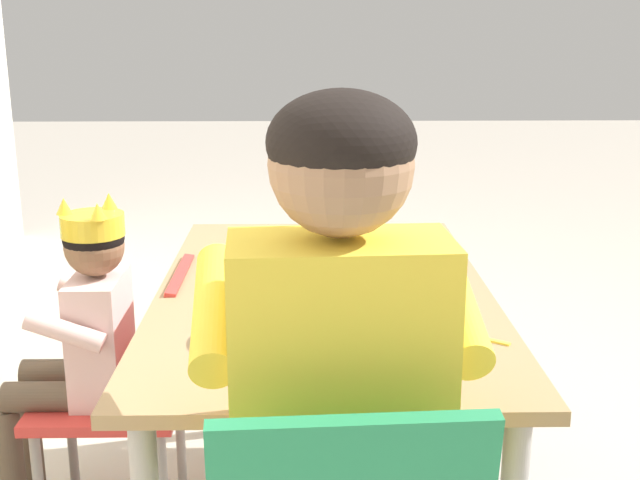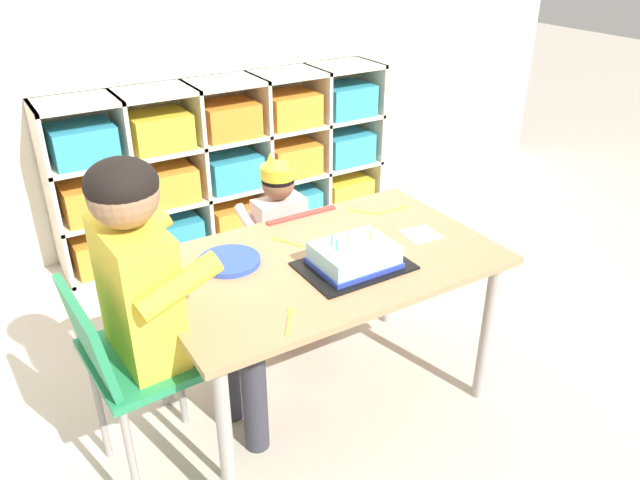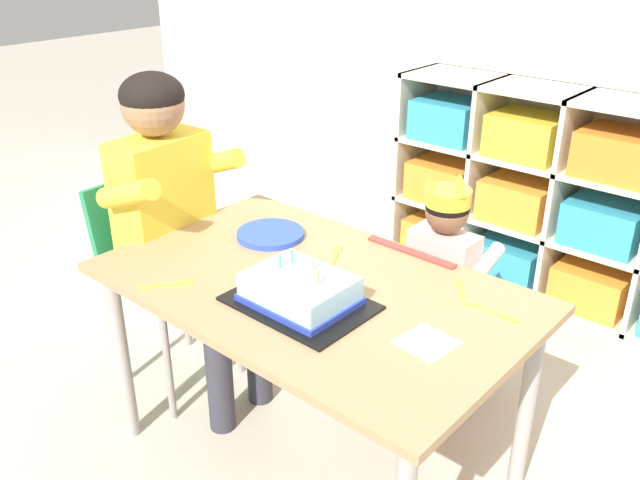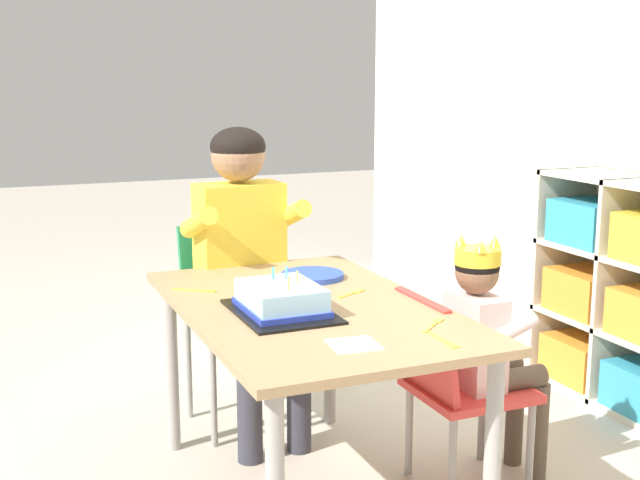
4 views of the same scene
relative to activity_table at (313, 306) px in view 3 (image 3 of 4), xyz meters
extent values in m
plane|color=#BCB2A3|center=(0.00, 0.00, -0.55)|extent=(16.00, 16.00, 0.00)
cube|color=beige|center=(0.29, 1.60, -0.10)|extent=(1.88, 0.01, 0.88)
cube|color=beige|center=(-0.64, 1.45, -0.10)|extent=(0.02, 0.31, 0.88)
cube|color=beige|center=(-0.27, 1.45, -0.10)|extent=(0.02, 0.31, 0.88)
cube|color=beige|center=(0.10, 1.45, -0.10)|extent=(0.02, 0.31, 0.88)
cube|color=beige|center=(0.29, 1.45, -0.54)|extent=(1.88, 0.31, 0.02)
cube|color=beige|center=(0.29, 1.45, -0.25)|extent=(1.88, 0.31, 0.02)
cube|color=beige|center=(0.29, 1.45, 0.04)|extent=(1.88, 0.31, 0.02)
cube|color=beige|center=(0.29, 1.45, 0.33)|extent=(1.88, 0.31, 0.02)
cube|color=orange|center=(-0.46, 1.43, -0.44)|extent=(0.29, 0.25, 0.17)
cube|color=teal|center=(-0.09, 1.43, -0.44)|extent=(0.29, 0.25, 0.17)
cube|color=orange|center=(0.29, 1.43, -0.44)|extent=(0.29, 0.25, 0.17)
cube|color=orange|center=(-0.46, 1.43, -0.15)|extent=(0.29, 0.25, 0.17)
cube|color=orange|center=(-0.09, 1.43, -0.15)|extent=(0.29, 0.25, 0.17)
cube|color=teal|center=(0.29, 1.43, -0.15)|extent=(0.29, 0.25, 0.17)
cube|color=teal|center=(-0.46, 1.43, 0.14)|extent=(0.29, 0.25, 0.17)
cube|color=yellow|center=(-0.09, 1.43, 0.14)|extent=(0.29, 0.25, 0.17)
cube|color=orange|center=(0.29, 1.43, 0.14)|extent=(0.29, 0.25, 0.17)
cube|color=#A37F56|center=(0.00, 0.00, 0.06)|extent=(1.15, 0.71, 0.02)
cylinder|color=#9E9993|center=(-0.51, -0.29, -0.25)|extent=(0.04, 0.04, 0.59)
cylinder|color=#9E9993|center=(-0.51, 0.29, -0.25)|extent=(0.04, 0.04, 0.59)
cylinder|color=#9E9993|center=(0.51, 0.29, -0.25)|extent=(0.04, 0.04, 0.59)
cube|color=red|center=(0.10, 0.50, -0.23)|extent=(0.32, 0.34, 0.03)
cube|color=red|center=(0.10, 0.34, -0.07)|extent=(0.29, 0.07, 0.30)
cylinder|color=gray|center=(0.23, 0.64, -0.39)|extent=(0.02, 0.02, 0.30)
cylinder|color=gray|center=(-0.03, 0.64, -0.39)|extent=(0.02, 0.02, 0.30)
cylinder|color=gray|center=(0.23, 0.36, -0.39)|extent=(0.02, 0.02, 0.30)
cylinder|color=gray|center=(-0.03, 0.36, -0.39)|extent=(0.02, 0.02, 0.30)
cube|color=beige|center=(0.10, 0.51, -0.08)|extent=(0.21, 0.11, 0.29)
sphere|color=brown|center=(0.10, 0.51, 0.14)|extent=(0.13, 0.13, 0.13)
ellipsoid|color=black|center=(0.10, 0.51, 0.16)|extent=(0.14, 0.14, 0.10)
cylinder|color=yellow|center=(0.10, 0.51, 0.19)|extent=(0.14, 0.14, 0.05)
cone|color=yellow|center=(0.10, 0.57, 0.23)|extent=(0.04, 0.04, 0.04)
cone|color=yellow|center=(0.15, 0.48, 0.23)|extent=(0.04, 0.04, 0.04)
cone|color=yellow|center=(0.04, 0.48, 0.23)|extent=(0.04, 0.04, 0.04)
cylinder|color=brown|center=(0.16, 0.61, -0.19)|extent=(0.07, 0.21, 0.07)
cylinder|color=brown|center=(0.03, 0.61, -0.19)|extent=(0.07, 0.21, 0.07)
cylinder|color=brown|center=(0.16, 0.72, -0.38)|extent=(0.06, 0.06, 0.32)
cylinder|color=brown|center=(0.03, 0.72, -0.38)|extent=(0.06, 0.06, 0.32)
cylinder|color=beige|center=(0.22, 0.55, -0.01)|extent=(0.05, 0.17, 0.10)
cylinder|color=beige|center=(-0.03, 0.55, -0.01)|extent=(0.05, 0.17, 0.10)
cube|color=#238451|center=(-0.63, -0.01, -0.08)|extent=(0.36, 0.40, 0.03)
cube|color=#238451|center=(-0.79, -0.02, 0.06)|extent=(0.08, 0.35, 0.25)
cylinder|color=gray|center=(-0.48, -0.16, -0.32)|extent=(0.02, 0.02, 0.46)
cylinder|color=gray|center=(-0.50, 0.16, -0.32)|extent=(0.02, 0.02, 0.46)
cylinder|color=gray|center=(-0.76, -0.18, -0.32)|extent=(0.02, 0.02, 0.46)
cylinder|color=gray|center=(-0.78, 0.14, -0.32)|extent=(0.02, 0.02, 0.46)
cube|color=yellow|center=(-0.63, -0.01, 0.14)|extent=(0.18, 0.31, 0.42)
sphere|color=#997051|center=(-0.63, -0.01, 0.45)|extent=(0.19, 0.19, 0.19)
ellipsoid|color=black|center=(-0.63, -0.01, 0.48)|extent=(0.19, 0.19, 0.14)
cylinder|color=#33333D|center=(-0.47, -0.09, -0.04)|extent=(0.31, 0.12, 0.10)
cylinder|color=#33333D|center=(-0.48, 0.09, -0.04)|extent=(0.31, 0.12, 0.10)
cylinder|color=#33333D|center=(-0.32, -0.08, -0.31)|extent=(0.08, 0.08, 0.48)
cylinder|color=#33333D|center=(-0.33, 0.10, -0.31)|extent=(0.08, 0.08, 0.48)
cylinder|color=yellow|center=(-0.56, -0.17, 0.23)|extent=(0.25, 0.08, 0.14)
cylinder|color=yellow|center=(-0.58, 0.16, 0.23)|extent=(0.25, 0.08, 0.14)
cube|color=black|center=(0.05, -0.10, 0.07)|extent=(0.35, 0.25, 0.01)
cube|color=#9ED1EF|center=(0.05, -0.10, 0.12)|extent=(0.25, 0.20, 0.07)
cube|color=#283DB2|center=(0.05, -0.10, 0.09)|extent=(0.26, 0.21, 0.02)
cylinder|color=#4CB2E5|center=(-0.02, -0.10, 0.17)|extent=(0.01, 0.01, 0.04)
cylinder|color=#EFCC4C|center=(0.05, -0.06, 0.17)|extent=(0.01, 0.01, 0.04)
cylinder|color=#EFCC4C|center=(0.11, -0.10, 0.17)|extent=(0.01, 0.01, 0.04)
cylinder|color=#4CB2E5|center=(-0.01, -0.06, 0.17)|extent=(0.01, 0.01, 0.04)
cylinder|color=blue|center=(-0.29, 0.13, 0.08)|extent=(0.20, 0.20, 0.02)
cube|color=white|center=(0.39, -0.04, 0.07)|extent=(0.13, 0.13, 0.00)
cube|color=yellow|center=(-0.29, -0.28, 0.07)|extent=(0.07, 0.09, 0.00)
cube|color=yellow|center=(-0.25, -0.22, 0.07)|extent=(0.04, 0.04, 0.00)
cube|color=yellow|center=(-0.05, 0.14, 0.07)|extent=(0.05, 0.08, 0.00)
cube|color=yellow|center=(-0.08, 0.20, 0.07)|extent=(0.03, 0.04, 0.00)
cube|color=yellow|center=(0.33, 0.21, 0.07)|extent=(0.07, 0.08, 0.00)
cube|color=yellow|center=(0.29, 0.26, 0.07)|extent=(0.04, 0.04, 0.00)
cube|color=yellow|center=(0.42, 0.18, 0.07)|extent=(0.10, 0.01, 0.00)
cube|color=yellow|center=(0.49, 0.18, 0.07)|extent=(0.04, 0.02, 0.00)
camera|label=1|loc=(-1.67, 0.04, 0.63)|focal=46.17mm
camera|label=2|loc=(-0.97, -1.55, 1.10)|focal=34.95mm
camera|label=3|loc=(1.05, -1.17, 0.95)|focal=37.90mm
camera|label=4|loc=(2.14, -0.87, 0.72)|focal=46.50mm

